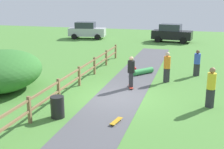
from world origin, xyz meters
TOP-DOWN VIEW (x-y plane):
  - ground_plane at (0.00, 0.00)m, footprint 60.00×60.00m
  - asphalt_path at (0.00, 0.00)m, footprint 2.40×28.00m
  - wooden_fence at (-2.60, 0.00)m, footprint 0.12×18.12m
  - bush_large at (-6.22, -0.59)m, footprint 4.05×4.85m
  - trash_bin at (-1.80, -3.06)m, footprint 0.56×0.56m
  - skater_riding at (0.25, 1.60)m, footprint 0.48×0.82m
  - skater_fallen at (0.33, 4.68)m, footprint 1.42×1.40m
  - skateboard_loose at (0.66, -2.96)m, footprint 0.35×0.82m
  - bystander_blue at (3.65, 5.21)m, footprint 0.53×0.53m
  - bystander_orange at (1.99, 3.27)m, footprint 0.53×0.53m
  - bystander_yellow at (4.24, -0.19)m, footprint 0.53×0.53m
  - parked_car_black at (0.98, 18.93)m, footprint 4.37×2.37m
  - parked_car_silver at (-8.77, 18.91)m, footprint 4.41×2.48m

SIDE VIEW (x-z plane):
  - ground_plane at x=0.00m, z-range 0.00..0.00m
  - asphalt_path at x=0.00m, z-range 0.00..0.02m
  - skateboard_loose at x=0.66m, z-range 0.05..0.13m
  - skater_fallen at x=0.33m, z-range 0.02..0.38m
  - trash_bin at x=-1.80m, z-range 0.00..0.90m
  - wooden_fence at x=-2.60m, z-range 0.12..1.22m
  - bystander_blue at x=3.65m, z-range 0.08..1.71m
  - parked_car_black at x=0.98m, z-range 0.00..1.92m
  - parked_car_silver at x=-8.77m, z-range 0.00..1.92m
  - bystander_orange at x=1.99m, z-range 0.09..1.86m
  - skater_riding at x=0.25m, z-range 0.12..1.85m
  - bystander_yellow at x=4.24m, z-range 0.10..1.95m
  - bush_large at x=-6.22m, z-range 0.00..2.12m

